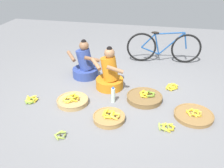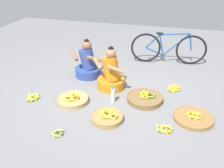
{
  "view_description": "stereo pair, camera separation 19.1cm",
  "coord_description": "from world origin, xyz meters",
  "px_view_note": "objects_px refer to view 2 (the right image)",
  "views": [
    {
      "loc": [
        0.76,
        -3.73,
        2.27
      ],
      "look_at": [
        0.0,
        -0.2,
        0.35
      ],
      "focal_mm": 39.47,
      "sensor_mm": 36.0,
      "label": 1
    },
    {
      "loc": [
        0.95,
        -3.69,
        2.27
      ],
      "look_at": [
        0.0,
        -0.2,
        0.35
      ],
      "focal_mm": 39.47,
      "sensor_mm": 36.0,
      "label": 2
    }
  ],
  "objects_px": {
    "loose_bananas_back_center": "(164,129)",
    "loose_bananas_mid_right": "(33,98)",
    "banana_basket_near_vendor": "(73,100)",
    "vendor_woman_front": "(111,75)",
    "vendor_woman_behind": "(88,65)",
    "bicycle_leaning": "(168,48)",
    "banana_basket_front_left": "(107,117)",
    "water_bottle": "(113,95)",
    "loose_bananas_back_left": "(174,88)",
    "loose_bananas_front_right": "(58,133)",
    "banana_basket_front_center": "(145,98)",
    "banana_basket_near_bicycle": "(193,118)"
  },
  "relations": [
    {
      "from": "loose_bananas_back_center",
      "to": "loose_bananas_mid_right",
      "type": "bearing_deg",
      "value": 173.21
    },
    {
      "from": "banana_basket_near_vendor",
      "to": "vendor_woman_front",
      "type": "bearing_deg",
      "value": 54.36
    },
    {
      "from": "vendor_woman_front",
      "to": "loose_bananas_back_center",
      "type": "bearing_deg",
      "value": -43.84
    },
    {
      "from": "vendor_woman_behind",
      "to": "bicycle_leaning",
      "type": "distance_m",
      "value": 1.92
    },
    {
      "from": "banana_basket_front_left",
      "to": "water_bottle",
      "type": "height_order",
      "value": "water_bottle"
    },
    {
      "from": "vendor_woman_behind",
      "to": "water_bottle",
      "type": "bearing_deg",
      "value": -48.17
    },
    {
      "from": "loose_bananas_mid_right",
      "to": "loose_bananas_back_left",
      "type": "bearing_deg",
      "value": 22.8
    },
    {
      "from": "loose_bananas_back_center",
      "to": "loose_bananas_front_right",
      "type": "bearing_deg",
      "value": -161.29
    },
    {
      "from": "banana_basket_front_left",
      "to": "banana_basket_front_center",
      "type": "distance_m",
      "value": 0.85
    },
    {
      "from": "vendor_woman_behind",
      "to": "bicycle_leaning",
      "type": "bearing_deg",
      "value": 36.57
    },
    {
      "from": "loose_bananas_back_left",
      "to": "loose_bananas_mid_right",
      "type": "bearing_deg",
      "value": -157.2
    },
    {
      "from": "loose_bananas_back_left",
      "to": "water_bottle",
      "type": "xyz_separation_m",
      "value": [
        -0.99,
        -0.72,
        0.11
      ]
    },
    {
      "from": "vendor_woman_front",
      "to": "loose_bananas_back_center",
      "type": "height_order",
      "value": "vendor_woman_front"
    },
    {
      "from": "loose_bananas_mid_right",
      "to": "loose_bananas_front_right",
      "type": "distance_m",
      "value": 1.15
    },
    {
      "from": "loose_bananas_back_left",
      "to": "banana_basket_near_vendor",
      "type": "bearing_deg",
      "value": -151.26
    },
    {
      "from": "bicycle_leaning",
      "to": "water_bottle",
      "type": "distance_m",
      "value": 2.15
    },
    {
      "from": "loose_bananas_front_right",
      "to": "banana_basket_front_left",
      "type": "bearing_deg",
      "value": 42.0
    },
    {
      "from": "vendor_woman_behind",
      "to": "water_bottle",
      "type": "height_order",
      "value": "vendor_woman_behind"
    },
    {
      "from": "banana_basket_front_left",
      "to": "vendor_woman_front",
      "type": "bearing_deg",
      "value": 102.46
    },
    {
      "from": "vendor_woman_front",
      "to": "banana_basket_near_bicycle",
      "type": "bearing_deg",
      "value": -23.93
    },
    {
      "from": "loose_bananas_front_right",
      "to": "loose_bananas_mid_right",
      "type": "bearing_deg",
      "value": 138.35
    },
    {
      "from": "banana_basket_front_center",
      "to": "loose_bananas_back_left",
      "type": "bearing_deg",
      "value": 48.94
    },
    {
      "from": "loose_bananas_mid_right",
      "to": "water_bottle",
      "type": "distance_m",
      "value": 1.42
    },
    {
      "from": "banana_basket_front_left",
      "to": "loose_bananas_back_center",
      "type": "xyz_separation_m",
      "value": [
        0.87,
        -0.03,
        -0.02
      ]
    },
    {
      "from": "bicycle_leaning",
      "to": "banana_basket_near_vendor",
      "type": "bearing_deg",
      "value": -123.22
    },
    {
      "from": "banana_basket_front_center",
      "to": "loose_bananas_mid_right",
      "type": "relative_size",
      "value": 2.47
    },
    {
      "from": "banana_basket_near_bicycle",
      "to": "loose_bananas_mid_right",
      "type": "relative_size",
      "value": 2.43
    },
    {
      "from": "banana_basket_near_vendor",
      "to": "loose_bananas_back_center",
      "type": "xyz_separation_m",
      "value": [
        1.59,
        -0.37,
        -0.02
      ]
    },
    {
      "from": "banana_basket_near_bicycle",
      "to": "loose_bananas_back_center",
      "type": "distance_m",
      "value": 0.56
    },
    {
      "from": "banana_basket_near_bicycle",
      "to": "banana_basket_front_center",
      "type": "xyz_separation_m",
      "value": [
        -0.8,
        0.35,
        0.01
      ]
    },
    {
      "from": "banana_basket_near_vendor",
      "to": "loose_bananas_back_left",
      "type": "relative_size",
      "value": 1.85
    },
    {
      "from": "loose_bananas_front_right",
      "to": "banana_basket_near_vendor",
      "type": "bearing_deg",
      "value": 99.2
    },
    {
      "from": "vendor_woman_front",
      "to": "bicycle_leaning",
      "type": "relative_size",
      "value": 0.49
    },
    {
      "from": "loose_bananas_back_left",
      "to": "banana_basket_front_center",
      "type": "bearing_deg",
      "value": -131.06
    },
    {
      "from": "loose_bananas_back_left",
      "to": "banana_basket_near_bicycle",
      "type": "bearing_deg",
      "value": -69.66
    },
    {
      "from": "banana_basket_front_left",
      "to": "loose_bananas_front_right",
      "type": "bearing_deg",
      "value": -138.0
    },
    {
      "from": "loose_bananas_back_left",
      "to": "vendor_woman_front",
      "type": "bearing_deg",
      "value": -169.08
    },
    {
      "from": "loose_bananas_back_center",
      "to": "loose_bananas_front_right",
      "type": "height_order",
      "value": "loose_bananas_back_center"
    },
    {
      "from": "banana_basket_near_bicycle",
      "to": "water_bottle",
      "type": "bearing_deg",
      "value": 172.82
    },
    {
      "from": "vendor_woman_front",
      "to": "loose_bananas_back_left",
      "type": "xyz_separation_m",
      "value": [
        1.17,
        0.23,
        -0.24
      ]
    },
    {
      "from": "banana_basket_front_left",
      "to": "loose_bananas_back_center",
      "type": "height_order",
      "value": "banana_basket_front_left"
    },
    {
      "from": "banana_basket_front_left",
      "to": "loose_bananas_mid_right",
      "type": "relative_size",
      "value": 1.97
    },
    {
      "from": "banana_basket_near_bicycle",
      "to": "loose_bananas_mid_right",
      "type": "bearing_deg",
      "value": -177.67
    },
    {
      "from": "bicycle_leaning",
      "to": "loose_bananas_front_right",
      "type": "xyz_separation_m",
      "value": [
        -1.29,
        -3.04,
        -0.33
      ]
    },
    {
      "from": "vendor_woman_front",
      "to": "banana_basket_front_left",
      "type": "distance_m",
      "value": 1.07
    },
    {
      "from": "vendor_woman_front",
      "to": "vendor_woman_behind",
      "type": "height_order",
      "value": "vendor_woman_front"
    },
    {
      "from": "banana_basket_near_bicycle",
      "to": "banana_basket_front_left",
      "type": "distance_m",
      "value": 1.32
    },
    {
      "from": "banana_basket_front_left",
      "to": "water_bottle",
      "type": "bearing_deg",
      "value": 95.4
    },
    {
      "from": "bicycle_leaning",
      "to": "loose_bananas_mid_right",
      "type": "height_order",
      "value": "bicycle_leaning"
    },
    {
      "from": "vendor_woman_front",
      "to": "loose_bananas_mid_right",
      "type": "height_order",
      "value": "vendor_woman_front"
    }
  ]
}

